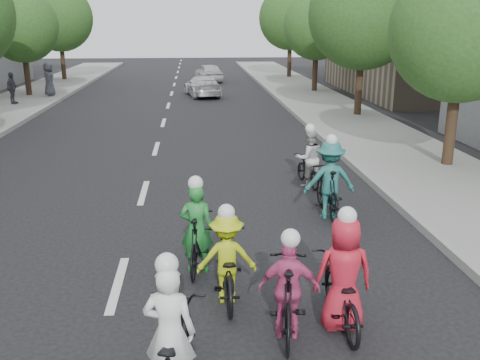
{
  "coord_description": "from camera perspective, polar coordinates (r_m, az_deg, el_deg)",
  "views": [
    {
      "loc": [
        1.33,
        -8.19,
        4.18
      ],
      "look_at": [
        2.27,
        2.56,
        1.0
      ],
      "focal_mm": 40.0,
      "sensor_mm": 36.0,
      "label": 1
    }
  ],
  "objects": [
    {
      "name": "ground",
      "position": [
        9.29,
        -12.9,
        -10.77
      ],
      "size": [
        120.0,
        120.0,
        0.0
      ],
      "primitive_type": "plane",
      "color": "black",
      "rests_on": "ground"
    },
    {
      "name": "sidewalk_right",
      "position": [
        19.8,
        14.87,
        3.92
      ],
      "size": [
        4.0,
        80.0,
        0.15
      ],
      "primitive_type": "cube",
      "color": "gray",
      "rests_on": "ground"
    },
    {
      "name": "curb_right",
      "position": [
        19.23,
        9.38,
        3.93
      ],
      "size": [
        0.18,
        80.0,
        0.18
      ],
      "primitive_type": "cube",
      "color": "#999993",
      "rests_on": "ground"
    },
    {
      "name": "bldg_se",
      "position": [
        35.37,
        20.27,
        15.18
      ],
      "size": [
        10.0,
        14.0,
        8.0
      ],
      "primitive_type": "cube",
      "color": "gray",
      "rests_on": "ground"
    },
    {
      "name": "tree_l_4",
      "position": [
        33.57,
        -22.25,
        14.9
      ],
      "size": [
        4.0,
        4.0,
        5.97
      ],
      "color": "black",
      "rests_on": "ground"
    },
    {
      "name": "tree_l_5",
      "position": [
        42.28,
        -18.75,
        16.07
      ],
      "size": [
        4.8,
        4.8,
        6.93
      ],
      "color": "black",
      "rests_on": "ground"
    },
    {
      "name": "tree_r_0",
      "position": [
        16.57,
        22.58,
        14.49
      ],
      "size": [
        4.0,
        4.0,
        5.97
      ],
      "color": "black",
      "rests_on": "ground"
    },
    {
      "name": "tree_r_1",
      "position": [
        24.93,
        13.03,
        16.81
      ],
      "size": [
        4.8,
        4.8,
        6.93
      ],
      "color": "black",
      "rests_on": "ground"
    },
    {
      "name": "tree_r_2",
      "position": [
        33.63,
        8.18,
        15.91
      ],
      "size": [
        4.0,
        4.0,
        5.97
      ],
      "color": "black",
      "rests_on": "ground"
    },
    {
      "name": "tree_r_3",
      "position": [
        42.45,
        5.4,
        16.83
      ],
      "size": [
        4.8,
        4.8,
        6.93
      ],
      "color": "black",
      "rests_on": "ground"
    },
    {
      "name": "cyclist_0",
      "position": [
        11.94,
        9.45,
        -0.56
      ],
      "size": [
        1.14,
        1.9,
        1.89
      ],
      "rotation": [
        0.0,
        0.0,
        3.16
      ],
      "color": "black",
      "rests_on": "ground"
    },
    {
      "name": "cyclist_1",
      "position": [
        7.52,
        5.14,
        -12.03
      ],
      "size": [
        0.89,
        1.87,
        1.59
      ],
      "rotation": [
        0.0,
        0.0,
        2.99
      ],
      "color": "black",
      "rests_on": "ground"
    },
    {
      "name": "cyclist_2",
      "position": [
        7.81,
        10.81,
        -10.95
      ],
      "size": [
        0.82,
        1.83,
        1.82
      ],
      "rotation": [
        0.0,
        0.0,
        3.14
      ],
      "color": "black",
      "rests_on": "ground"
    },
    {
      "name": "cyclist_3",
      "position": [
        6.51,
        -7.41,
        -17.24
      ],
      "size": [
        1.0,
        2.0,
        1.8
      ],
      "rotation": [
        0.0,
        0.0,
        2.96
      ],
      "color": "black",
      "rests_on": "ground"
    },
    {
      "name": "cyclist_4",
      "position": [
        8.4,
        -1.45,
        -8.94
      ],
      "size": [
        0.93,
        1.88,
        1.59
      ],
      "rotation": [
        0.0,
        0.0,
        3.14
      ],
      "color": "black",
      "rests_on": "ground"
    },
    {
      "name": "cyclist_5",
      "position": [
        14.24,
        7.31,
        1.73
      ],
      "size": [
        0.83,
        1.58,
        1.68
      ],
      "rotation": [
        0.0,
        0.0,
        3.3
      ],
      "color": "black",
      "rests_on": "ground"
    },
    {
      "name": "cyclist_6",
      "position": [
        9.37,
        -4.63,
        -6.05
      ],
      "size": [
        0.7,
        1.76,
        1.73
      ],
      "rotation": [
        0.0,
        0.0,
        3.01
      ],
      "color": "black",
      "rests_on": "ground"
    },
    {
      "name": "follow_car_lead",
      "position": [
        31.98,
        -4.04,
        9.96
      ],
      "size": [
        2.38,
        4.34,
        1.19
      ],
      "primitive_type": "imported",
      "rotation": [
        0.0,
        0.0,
        3.32
      ],
      "color": "silver",
      "rests_on": "ground"
    },
    {
      "name": "follow_car_trail",
      "position": [
        40.18,
        -3.37,
        11.38
      ],
      "size": [
        2.25,
        4.05,
        1.3
      ],
      "primitive_type": "imported",
      "rotation": [
        0.0,
        0.0,
        3.34
      ],
      "color": "silver",
      "rests_on": "ground"
    },
    {
      "name": "spectator_1",
      "position": [
        30.13,
        -23.15,
        9.01
      ],
      "size": [
        0.52,
        0.99,
        1.62
      ],
      "primitive_type": "imported",
      "rotation": [
        0.0,
        0.0,
        1.44
      ],
      "color": "#474652",
      "rests_on": "sidewalk_left"
    },
    {
      "name": "spectator_2",
      "position": [
        32.73,
        -19.71,
        10.07
      ],
      "size": [
        0.76,
        1.01,
        1.87
      ],
      "primitive_type": "imported",
      "rotation": [
        0.0,
        0.0,
        1.76
      ],
      "color": "#44464F",
      "rests_on": "sidewalk_left"
    }
  ]
}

